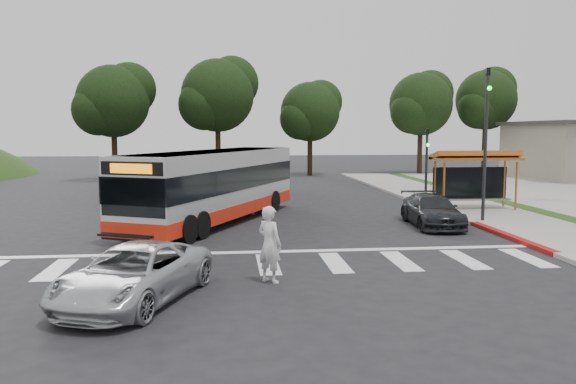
{
  "coord_description": "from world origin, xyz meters",
  "views": [
    {
      "loc": [
        -1.1,
        -21.08,
        3.88
      ],
      "look_at": [
        1.1,
        -0.14,
        1.6
      ],
      "focal_mm": 35.0,
      "sensor_mm": 36.0,
      "label": 1
    }
  ],
  "objects": [
    {
      "name": "ground",
      "position": [
        0.0,
        0.0,
        0.0
      ],
      "size": [
        140.0,
        140.0,
        0.0
      ],
      "primitive_type": "plane",
      "color": "black",
      "rests_on": "ground"
    },
    {
      "name": "crosswalk_ladder",
      "position": [
        0.0,
        -5.0,
        0.01
      ],
      "size": [
        18.0,
        2.6,
        0.01
      ],
      "primitive_type": "cube",
      "color": "silver",
      "rests_on": "ground"
    },
    {
      "name": "curb_east_red",
      "position": [
        9.0,
        -2.0,
        0.08
      ],
      "size": [
        0.32,
        6.0,
        0.15
      ],
      "primitive_type": "cube",
      "color": "maroon",
      "rests_on": "ground"
    },
    {
      "name": "transit_bus",
      "position": [
        -1.71,
        2.85,
        1.53
      ],
      "size": [
        7.41,
        11.77,
        3.05
      ],
      "primitive_type": null,
      "rotation": [
        0.0,
        0.0,
        -0.45
      ],
      "color": "#AEB1B3",
      "rests_on": "ground"
    },
    {
      "name": "tree_ne_a",
      "position": [
        16.08,
        28.06,
        6.39
      ],
      "size": [
        6.16,
        5.74,
        9.3
      ],
      "color": "black",
      "rests_on": "parking_lot"
    },
    {
      "name": "traffic_signal_ne_short",
      "position": [
        9.6,
        8.49,
        2.48
      ],
      "size": [
        0.18,
        0.37,
        4.0
      ],
      "color": "black",
      "rests_on": "ground"
    },
    {
      "name": "tree_north_a",
      "position": [
        -1.92,
        26.07,
        6.92
      ],
      "size": [
        6.6,
        6.15,
        10.17
      ],
      "color": "black",
      "rests_on": "ground"
    },
    {
      "name": "tree_north_c",
      "position": [
        -9.92,
        24.06,
        6.29
      ],
      "size": [
        6.16,
        5.74,
        9.3
      ],
      "color": "black",
      "rests_on": "ground"
    },
    {
      "name": "bus_shelter",
      "position": [
        10.8,
        5.1,
        2.35
      ],
      "size": [
        4.2,
        1.6,
        2.86
      ],
      "color": "#A6561B",
      "rests_on": "sidewalk_east"
    },
    {
      "name": "tree_ne_b",
      "position": [
        23.08,
        30.06,
        6.92
      ],
      "size": [
        6.16,
        5.74,
        10.02
      ],
      "color": "black",
      "rests_on": "ground"
    },
    {
      "name": "curb_east",
      "position": [
        9.0,
        8.0,
        0.07
      ],
      "size": [
        0.3,
        40.0,
        0.15
      ],
      "primitive_type": "cube",
      "color": "#9E9991",
      "rests_on": "ground"
    },
    {
      "name": "pedestrian",
      "position": [
        -0.09,
        -6.95,
        1.0
      ],
      "size": [
        0.85,
        0.85,
        1.99
      ],
      "primitive_type": "imported",
      "rotation": [
        0.0,
        0.0,
        2.36
      ],
      "color": "silver",
      "rests_on": "ground"
    },
    {
      "name": "traffic_signal_ne_tall",
      "position": [
        9.6,
        1.49,
        3.88
      ],
      "size": [
        0.18,
        0.37,
        6.5
      ],
      "color": "black",
      "rests_on": "ground"
    },
    {
      "name": "dark_sedan",
      "position": [
        7.16,
        0.98,
        0.65
      ],
      "size": [
        2.09,
        4.57,
        1.29
      ],
      "primitive_type": "imported",
      "rotation": [
        0.0,
        0.0,
        -0.06
      ],
      "color": "black",
      "rests_on": "ground"
    },
    {
      "name": "silver_suv_south",
      "position": [
        -3.29,
        -8.31,
        0.65
      ],
      "size": [
        3.66,
        5.12,
        1.3
      ],
      "primitive_type": "imported",
      "rotation": [
        0.0,
        0.0,
        -0.36
      ],
      "color": "#B4B6B9",
      "rests_on": "ground"
    },
    {
      "name": "tree_north_b",
      "position": [
        6.07,
        28.06,
        5.66
      ],
      "size": [
        5.72,
        5.33,
        8.43
      ],
      "color": "black",
      "rests_on": "ground"
    },
    {
      "name": "sidewalk_east",
      "position": [
        11.0,
        8.0,
        0.06
      ],
      "size": [
        4.0,
        40.0,
        0.12
      ],
      "primitive_type": "cube",
      "color": "gray",
      "rests_on": "ground"
    }
  ]
}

